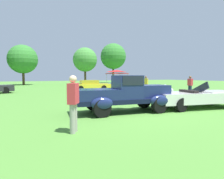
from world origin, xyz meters
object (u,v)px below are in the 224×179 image
(feature_pickup_truck, at_px, (125,93))
(neighbor_convertible, at_px, (197,97))
(spectator_by_row, at_px, (146,84))
(show_car_yellow, at_px, (90,86))
(spectator_between_cars, at_px, (190,85))
(show_car_skyblue, at_px, (125,85))
(spectator_near_truck, at_px, (73,102))
(canopy_tent_center_field, at_px, (117,72))

(feature_pickup_truck, height_order, neighbor_convertible, feature_pickup_truck)
(neighbor_convertible, relative_size, spectator_by_row, 2.89)
(show_car_yellow, bearing_deg, spectator_between_cars, -55.38)
(spectator_by_row, bearing_deg, show_car_yellow, 130.83)
(show_car_skyblue, bearing_deg, spectator_near_truck, -125.91)
(spectator_by_row, bearing_deg, spectator_between_cars, -64.68)
(spectator_by_row, distance_m, canopy_tent_center_field, 11.46)
(feature_pickup_truck, distance_m, spectator_by_row, 10.47)
(show_car_yellow, height_order, show_car_skyblue, same)
(spectator_between_cars, distance_m, spectator_by_row, 4.26)
(spectator_by_row, bearing_deg, canopy_tent_center_field, 76.44)
(show_car_yellow, relative_size, canopy_tent_center_field, 1.64)
(show_car_yellow, bearing_deg, neighbor_convertible, -85.34)
(spectator_between_cars, xyz_separation_m, spectator_by_row, (-1.82, 3.85, 0.00))
(neighbor_convertible, relative_size, spectator_between_cars, 2.89)
(spectator_near_truck, distance_m, canopy_tent_center_field, 24.33)
(show_car_skyblue, relative_size, spectator_by_row, 2.80)
(show_car_skyblue, xyz_separation_m, spectator_by_row, (-0.68, -5.17, 0.31))
(neighbor_convertible, height_order, spectator_between_cars, spectator_between_cars)
(spectator_by_row, bearing_deg, feature_pickup_truck, -132.72)
(show_car_yellow, relative_size, show_car_skyblue, 0.96)
(spectator_near_truck, bearing_deg, show_car_yellow, 67.86)
(show_car_skyblue, distance_m, canopy_tent_center_field, 6.46)
(feature_pickup_truck, relative_size, spectator_by_row, 2.78)
(feature_pickup_truck, relative_size, canopy_tent_center_field, 1.69)
(show_car_yellow, bearing_deg, show_car_skyblue, 4.13)
(spectator_near_truck, bearing_deg, spectator_between_cars, 26.04)
(canopy_tent_center_field, bearing_deg, neighbor_convertible, -106.46)
(neighbor_convertible, distance_m, canopy_tent_center_field, 20.37)
(neighbor_convertible, relative_size, spectator_near_truck, 2.89)
(show_car_yellow, distance_m, show_car_skyblue, 4.86)
(show_car_skyblue, xyz_separation_m, spectator_between_cars, (1.14, -9.02, 0.31))
(feature_pickup_truck, xyz_separation_m, spectator_by_row, (7.10, 7.69, 0.05))
(show_car_skyblue, relative_size, spectator_between_cars, 2.80)
(spectator_between_cars, bearing_deg, feature_pickup_truck, -156.71)
(show_car_skyblue, relative_size, canopy_tent_center_field, 1.71)
(neighbor_convertible, bearing_deg, spectator_by_row, 69.87)
(feature_pickup_truck, bearing_deg, show_car_yellow, 76.79)
(neighbor_convertible, bearing_deg, show_car_skyblue, 74.51)
(feature_pickup_truck, height_order, show_car_yellow, feature_pickup_truck)
(show_car_skyblue, distance_m, spectator_near_truck, 18.30)
(spectator_near_truck, xyz_separation_m, spectator_between_cars, (11.87, 5.80, 0.00))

